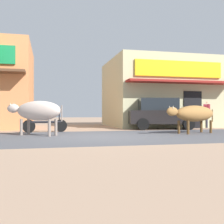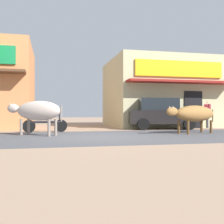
# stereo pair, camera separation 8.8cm
# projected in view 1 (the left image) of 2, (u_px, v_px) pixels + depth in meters

# --- Properties ---
(ground) EXTENTS (80.00, 80.00, 0.00)m
(ground) POSITION_uv_depth(u_px,v_px,m) (100.00, 137.00, 10.33)
(ground) COLOR tan
(asphalt_road) EXTENTS (72.00, 5.89, 0.00)m
(asphalt_road) POSITION_uv_depth(u_px,v_px,m) (100.00, 137.00, 10.33)
(asphalt_road) COLOR #525257
(asphalt_road) RESTS_ON ground
(storefront_right_club) EXTENTS (6.51, 6.74, 4.28)m
(storefront_right_club) POSITION_uv_depth(u_px,v_px,m) (159.00, 94.00, 18.55)
(storefront_right_club) COLOR #C2BE8F
(storefront_right_club) RESTS_ON ground
(parked_hatchback_car) EXTENTS (3.84, 2.30, 1.64)m
(parked_hatchback_car) POSITION_uv_depth(u_px,v_px,m) (161.00, 113.00, 14.99)
(parked_hatchback_car) COLOR black
(parked_hatchback_car) RESTS_ON ground
(parked_motorcycle) EXTENTS (1.98, 0.41, 1.03)m
(parked_motorcycle) POSITION_uv_depth(u_px,v_px,m) (46.00, 122.00, 12.60)
(parked_motorcycle) COLOR black
(parked_motorcycle) RESTS_ON ground
(cow_near_brown) EXTENTS (2.32, 1.85, 1.34)m
(cow_near_brown) POSITION_uv_depth(u_px,v_px,m) (37.00, 111.00, 10.88)
(cow_near_brown) COLOR beige
(cow_near_brown) RESTS_ON ground
(cow_far_dark) EXTENTS (2.72, 1.41, 1.19)m
(cow_far_dark) POSITION_uv_depth(u_px,v_px,m) (194.00, 114.00, 11.95)
(cow_far_dark) COLOR #9E6D38
(cow_far_dark) RESTS_ON ground
(pedestrian_by_shop) EXTENTS (0.43, 0.61, 1.59)m
(pedestrian_by_shop) POSITION_uv_depth(u_px,v_px,m) (206.00, 112.00, 16.22)
(pedestrian_by_shop) COLOR #3F3F47
(pedestrian_by_shop) RESTS_ON ground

